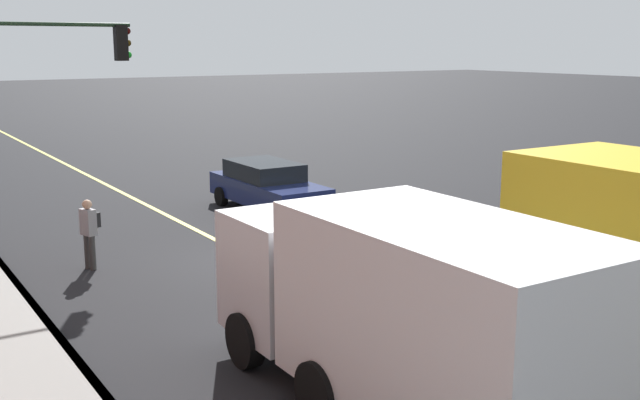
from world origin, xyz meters
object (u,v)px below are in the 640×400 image
at_px(car_navy, 267,186).
at_px(traffic_light_mast, 31,88).
at_px(pedestrian_with_backpack, 89,229).
at_px(car_black, 415,237).
at_px(truck_white, 403,306).

distance_m(car_navy, traffic_light_mast, 7.65).
distance_m(pedestrian_with_backpack, traffic_light_mast, 4.02).
bearing_deg(pedestrian_with_backpack, car_navy, -62.71).
bearing_deg(car_black, pedestrian_with_backpack, 57.46).
bearing_deg(car_black, traffic_light_mast, 45.99).
bearing_deg(traffic_light_mast, car_black, -134.01).
relative_size(car_navy, truck_white, 0.73).
height_order(car_navy, truck_white, truck_white).
relative_size(truck_white, pedestrian_with_backpack, 4.07).
height_order(car_navy, traffic_light_mast, traffic_light_mast).
distance_m(truck_white, traffic_light_mast, 12.30).
height_order(pedestrian_with_backpack, traffic_light_mast, traffic_light_mast).
relative_size(car_navy, pedestrian_with_backpack, 2.96).
distance_m(car_black, truck_white, 7.07).
bearing_deg(pedestrian_with_backpack, traffic_light_mast, 11.38).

